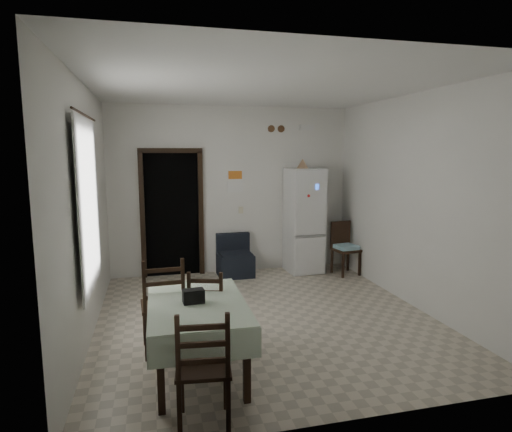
{
  "coord_description": "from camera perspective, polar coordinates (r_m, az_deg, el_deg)",
  "views": [
    {
      "loc": [
        -1.37,
        -5.1,
        2.11
      ],
      "look_at": [
        0.0,
        0.5,
        1.25
      ],
      "focal_mm": 30.0,
      "sensor_mm": 36.0,
      "label": 1
    }
  ],
  "objects": [
    {
      "name": "light_switch",
      "position": [
        7.57,
        -2.03,
        0.81
      ],
      "size": [
        0.08,
        0.02,
        0.12
      ],
      "primitive_type": "cube",
      "color": "beige",
      "rests_on": "ground"
    },
    {
      "name": "curtain_rod",
      "position": [
        4.96,
        -21.86,
        12.38
      ],
      "size": [
        0.02,
        1.6,
        0.02
      ],
      "primitive_type": "cylinder",
      "rotation": [
        1.57,
        0.0,
        0.0
      ],
      "color": "black",
      "rests_on": "ground"
    },
    {
      "name": "vent_right",
      "position": [
        7.69,
        3.36,
        11.53
      ],
      "size": [
        0.12,
        0.03,
        0.12
      ],
      "primitive_type": "cylinder",
      "rotation": [
        1.57,
        0.0,
        0.0
      ],
      "color": "#533721",
      "rests_on": "ground"
    },
    {
      "name": "wall_back",
      "position": [
        7.51,
        -3.18,
        3.43
      ],
      "size": [
        4.2,
        0.02,
        2.9
      ],
      "primitive_type": null,
      "color": "silver",
      "rests_on": "ground"
    },
    {
      "name": "ground",
      "position": [
        5.69,
        1.23,
        -13.28
      ],
      "size": [
        4.5,
        4.5,
        0.0
      ],
      "primitive_type": "plane",
      "color": "#B9AD97",
      "rests_on": "ground"
    },
    {
      "name": "vent_left",
      "position": [
        7.64,
        2.05,
        11.56
      ],
      "size": [
        0.12,
        0.03,
        0.12
      ],
      "primitive_type": "cylinder",
      "rotation": [
        1.57,
        0.0,
        0.0
      ],
      "color": "#533721",
      "rests_on": "ground"
    },
    {
      "name": "dining_chair_near_head",
      "position": [
        3.51,
        -7.03,
        -19.2
      ],
      "size": [
        0.46,
        0.46,
        0.97
      ],
      "primitive_type": null,
      "rotation": [
        0.0,
        0.0,
        3.03
      ],
      "color": "black",
      "rests_on": "ground"
    },
    {
      "name": "wall_left",
      "position": [
        5.2,
        -21.68,
        0.57
      ],
      "size": [
        0.02,
        4.5,
        2.9
      ],
      "primitive_type": null,
      "color": "silver",
      "rests_on": "ground"
    },
    {
      "name": "navy_seat",
      "position": [
        7.38,
        -2.8,
        -5.29
      ],
      "size": [
        0.6,
        0.58,
        0.71
      ],
      "primitive_type": null,
      "rotation": [
        0.0,
        0.0,
        0.02
      ],
      "color": "black",
      "rests_on": "ground"
    },
    {
      "name": "tan_cone",
      "position": [
        7.5,
        6.23,
        6.97
      ],
      "size": [
        0.22,
        0.22,
        0.17
      ],
      "primitive_type": "cone",
      "rotation": [
        0.0,
        0.0,
        0.07
      ],
      "color": "tan",
      "rests_on": "fridge"
    },
    {
      "name": "wall_front",
      "position": [
        3.24,
        11.69,
        -3.51
      ],
      "size": [
        4.2,
        0.02,
        2.9
      ],
      "primitive_type": null,
      "color": "silver",
      "rests_on": "ground"
    },
    {
      "name": "dining_chair_far_right",
      "position": [
        4.71,
        -6.38,
        -12.21
      ],
      "size": [
        0.49,
        0.49,
        0.9
      ],
      "primitive_type": null,
      "rotation": [
        0.0,
        0.0,
        2.84
      ],
      "color": "black",
      "rests_on": "ground"
    },
    {
      "name": "calendar_image",
      "position": [
        7.48,
        -2.8,
        5.49
      ],
      "size": [
        0.24,
        0.01,
        0.14
      ],
      "primitive_type": "cube",
      "color": "orange",
      "rests_on": "ground"
    },
    {
      "name": "ceiling",
      "position": [
        5.34,
        1.33,
        16.97
      ],
      "size": [
        4.2,
        4.5,
        0.02
      ],
      "primitive_type": null,
      "color": "white",
      "rests_on": "ground"
    },
    {
      "name": "black_bag",
      "position": [
        4.12,
        -8.34,
        -10.53
      ],
      "size": [
        0.21,
        0.14,
        0.13
      ],
      "primitive_type": "cube",
      "rotation": [
        0.0,
        0.0,
        0.08
      ],
      "color": "black",
      "rests_on": "dining_table"
    },
    {
      "name": "emergency_light",
      "position": [
        7.82,
        6.78,
        11.66
      ],
      "size": [
        0.25,
        0.07,
        0.09
      ],
      "primitive_type": "cube",
      "color": "white",
      "rests_on": "ground"
    },
    {
      "name": "corner_chair",
      "position": [
        7.59,
        11.92,
        -4.28
      ],
      "size": [
        0.46,
        0.46,
        0.91
      ],
      "primitive_type": null,
      "rotation": [
        0.0,
        0.0,
        0.17
      ],
      "color": "black",
      "rests_on": "ground"
    },
    {
      "name": "window_recess",
      "position": [
        5.0,
        -22.62,
        1.38
      ],
      "size": [
        0.1,
        1.2,
        1.6
      ],
      "primitive_type": "cube",
      "color": "silver",
      "rests_on": "ground"
    },
    {
      "name": "fridge",
      "position": [
        7.59,
        6.44,
        -0.6
      ],
      "size": [
        0.62,
        0.62,
        1.84
      ],
      "primitive_type": null,
      "rotation": [
        0.0,
        0.0,
        0.05
      ],
      "color": "silver",
      "rests_on": "ground"
    },
    {
      "name": "calendar",
      "position": [
        7.5,
        -2.8,
        4.73
      ],
      "size": [
        0.28,
        0.02,
        0.4
      ],
      "primitive_type": "cube",
      "color": "white",
      "rests_on": "ground"
    },
    {
      "name": "curtain",
      "position": [
        4.98,
        -21.37,
        1.43
      ],
      "size": [
        0.02,
        1.45,
        1.85
      ],
      "primitive_type": "cube",
      "color": "silver",
      "rests_on": "ground"
    },
    {
      "name": "wall_right",
      "position": [
        6.21,
        20.35,
        1.84
      ],
      "size": [
        0.02,
        4.5,
        2.9
      ],
      "primitive_type": null,
      "color": "silver",
      "rests_on": "ground"
    },
    {
      "name": "doorway",
      "position": [
        7.64,
        -11.21,
        0.42
      ],
      "size": [
        1.06,
        0.52,
        2.22
      ],
      "color": "black",
      "rests_on": "ground"
    },
    {
      "name": "dining_table",
      "position": [
        4.29,
        -7.76,
        -15.78
      ],
      "size": [
        0.92,
        1.38,
        0.71
      ],
      "primitive_type": null,
      "rotation": [
        0.0,
        0.0,
        -0.01
      ],
      "color": "#B4C7AA",
      "rests_on": "ground"
    },
    {
      "name": "dining_chair_far_left",
      "position": [
        4.73,
        -12.29,
        -11.32
      ],
      "size": [
        0.47,
        0.47,
        1.05
      ],
      "primitive_type": null,
      "rotation": [
        0.0,
        0.0,
        3.2
      ],
      "color": "black",
      "rests_on": "ground"
    }
  ]
}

